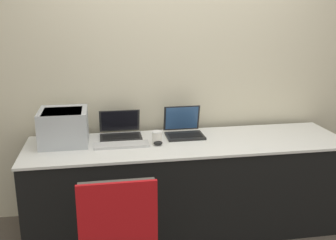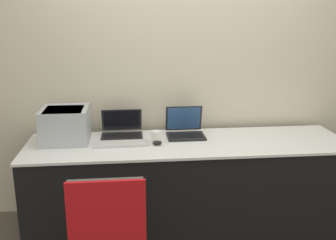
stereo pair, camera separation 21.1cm
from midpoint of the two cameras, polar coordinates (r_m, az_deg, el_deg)
wall_back at (r=3.51m, az=3.66°, el=7.40°), size 8.00×0.05×2.60m
table at (r=3.34m, az=4.69°, el=-9.49°), size 2.60×0.72×0.77m
printer at (r=3.25m, az=-12.88°, el=-0.52°), size 0.37×0.38×0.28m
laptop_left at (r=3.34m, az=-4.92°, el=-1.50°), size 0.34×0.28×0.21m
laptop_right at (r=3.34m, az=4.23°, el=-1.41°), size 0.31×0.28×0.24m
external_keyboard at (r=3.12m, az=-4.90°, el=-3.49°), size 0.43×0.14×0.02m
coffee_cup at (r=3.13m, az=0.25°, el=-2.53°), size 0.08×0.08×0.10m
mouse at (r=3.11m, az=0.37°, el=-3.36°), size 0.07×0.05×0.04m
chair at (r=2.51m, az=-6.23°, el=-14.35°), size 0.46×0.46×0.86m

